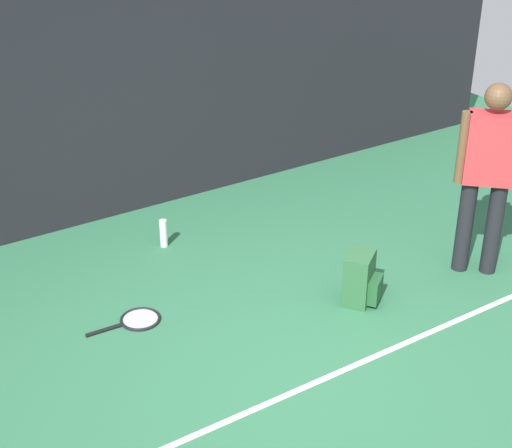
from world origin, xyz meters
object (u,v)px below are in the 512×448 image
(water_bottle, at_px, (163,233))
(tennis_racket, at_px, (137,320))
(backpack, at_px, (361,279))
(tennis_player, at_px, (488,169))

(water_bottle, bearing_deg, tennis_racket, -127.15)
(backpack, relative_size, water_bottle, 1.64)
(tennis_player, height_order, water_bottle, tennis_player)
(tennis_player, xyz_separation_m, tennis_racket, (-2.84, 0.89, -0.95))
(backpack, bearing_deg, tennis_player, -43.14)
(tennis_player, bearing_deg, water_bottle, 2.19)
(tennis_player, xyz_separation_m, water_bottle, (-2.09, 1.88, -0.83))
(tennis_racket, bearing_deg, tennis_player, -14.53)
(tennis_racket, relative_size, backpack, 1.41)
(tennis_player, distance_m, water_bottle, 2.93)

